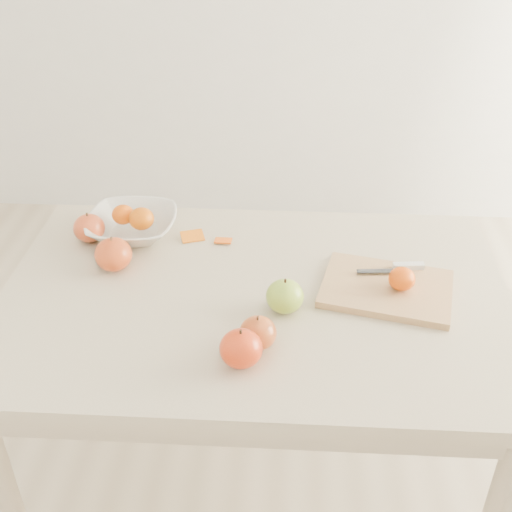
{
  "coord_description": "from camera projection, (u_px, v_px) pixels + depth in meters",
  "views": [
    {
      "loc": [
        0.07,
        -1.22,
        1.64
      ],
      "look_at": [
        0.0,
        0.05,
        0.82
      ],
      "focal_mm": 45.0,
      "sensor_mm": 36.0,
      "label": 1
    }
  ],
  "objects": [
    {
      "name": "ground",
      "position": [
        255.0,
        494.0,
        1.92
      ],
      "size": [
        3.5,
        3.5,
        0.0
      ],
      "primitive_type": "plane",
      "color": "#C6B293",
      "rests_on": "ground"
    },
    {
      "name": "table",
      "position": [
        255.0,
        325.0,
        1.56
      ],
      "size": [
        1.2,
        0.8,
        0.75
      ],
      "color": "beige",
      "rests_on": "ground"
    },
    {
      "name": "cutting_board",
      "position": [
        386.0,
        289.0,
        1.51
      ],
      "size": [
        0.34,
        0.28,
        0.02
      ],
      "primitive_type": "cube",
      "rotation": [
        0.0,
        0.0,
        -0.23
      ],
      "color": "tan",
      "rests_on": "table"
    },
    {
      "name": "board_tangerine",
      "position": [
        402.0,
        279.0,
        1.48
      ],
      "size": [
        0.06,
        0.06,
        0.05
      ],
      "primitive_type": "ellipsoid",
      "color": "#DD4A07",
      "rests_on": "cutting_board"
    },
    {
      "name": "fruit_bowl",
      "position": [
        133.0,
        225.0,
        1.71
      ],
      "size": [
        0.24,
        0.24,
        0.06
      ],
      "primitive_type": "imported",
      "color": "silver",
      "rests_on": "table"
    },
    {
      "name": "bowl_tangerine_near",
      "position": [
        123.0,
        214.0,
        1.71
      ],
      "size": [
        0.06,
        0.06,
        0.05
      ],
      "primitive_type": "ellipsoid",
      "color": "#E45A08",
      "rests_on": "fruit_bowl"
    },
    {
      "name": "bowl_tangerine_far",
      "position": [
        141.0,
        219.0,
        1.68
      ],
      "size": [
        0.07,
        0.07,
        0.06
      ],
      "primitive_type": "ellipsoid",
      "color": "#C75507",
      "rests_on": "fruit_bowl"
    },
    {
      "name": "orange_peel_a",
      "position": [
        193.0,
        238.0,
        1.71
      ],
      "size": [
        0.07,
        0.06,
        0.01
      ],
      "primitive_type": "cube",
      "rotation": [
        0.21,
        0.0,
        0.33
      ],
      "color": "orange",
      "rests_on": "table"
    },
    {
      "name": "orange_peel_b",
      "position": [
        223.0,
        241.0,
        1.7
      ],
      "size": [
        0.05,
        0.04,
        0.01
      ],
      "primitive_type": "cube",
      "rotation": [
        -0.14,
        0.0,
        -0.03
      ],
      "color": "#E65910",
      "rests_on": "table"
    },
    {
      "name": "paring_knife",
      "position": [
        403.0,
        267.0,
        1.55
      ],
      "size": [
        0.17,
        0.05,
        0.01
      ],
      "color": "white",
      "rests_on": "cutting_board"
    },
    {
      "name": "apple_green",
      "position": [
        285.0,
        296.0,
        1.43
      ],
      "size": [
        0.09,
        0.09,
        0.08
      ],
      "primitive_type": "ellipsoid",
      "color": "#6EA12A",
      "rests_on": "table"
    },
    {
      "name": "apple_red_b",
      "position": [
        113.0,
        254.0,
        1.57
      ],
      "size": [
        0.09,
        0.09,
        0.08
      ],
      "primitive_type": "ellipsoid",
      "color": "maroon",
      "rests_on": "table"
    },
    {
      "name": "apple_red_a",
      "position": [
        89.0,
        228.0,
        1.69
      ],
      "size": [
        0.08,
        0.08,
        0.07
      ],
      "primitive_type": "ellipsoid",
      "color": "#A21F1E",
      "rests_on": "table"
    },
    {
      "name": "apple_red_e",
      "position": [
        258.0,
        333.0,
        1.33
      ],
      "size": [
        0.08,
        0.08,
        0.07
      ],
      "primitive_type": "ellipsoid",
      "color": "maroon",
      "rests_on": "table"
    },
    {
      "name": "apple_red_c",
      "position": [
        241.0,
        349.0,
        1.28
      ],
      "size": [
        0.09,
        0.09,
        0.08
      ],
      "primitive_type": "ellipsoid",
      "color": "#960C08",
      "rests_on": "table"
    }
  ]
}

